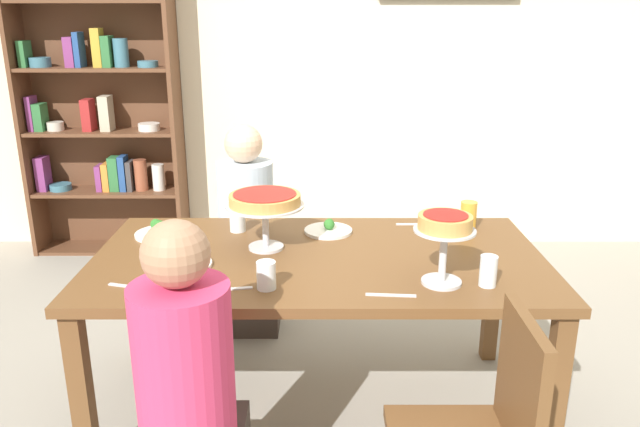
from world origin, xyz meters
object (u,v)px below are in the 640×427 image
Objects in this scene: cutlery_fork_near at (417,224)px; cutlery_knife_near at (392,295)px; salad_plate_spare at (161,231)px; diner_far_left at (249,244)px; water_glass_clear_far at (239,220)px; cutlery_fork_far at (229,289)px; cutlery_knife_far at (132,286)px; salad_plate_near_diner at (182,263)px; deep_dish_pizza_stand at (266,203)px; dining_table at (320,272)px; water_glass_clear_near at (490,271)px; beer_glass_amber_tall at (470,216)px; water_glass_clear_spare at (268,275)px; salad_plate_far_diner at (330,229)px; bookshelf at (101,99)px; personal_pizza_stand at (446,231)px; diner_near_left at (190,421)px.

cutlery_knife_near is (-0.20, -0.78, 0.00)m from cutlery_fork_near.
cutlery_knife_near is at bearing -33.05° from salad_plate_spare.
water_glass_clear_far is at bearing 2.39° from diner_far_left.
cutlery_fork_far and cutlery_knife_far have the same top height.
salad_plate_near_diner is 0.24m from cutlery_knife_far.
cutlery_fork_near is at bearing 6.99° from salad_plate_spare.
deep_dish_pizza_stand is at bearing 56.28° from cutlery_knife_far.
water_glass_clear_near is at bearing -25.86° from dining_table.
beer_glass_amber_tall is 1.29× the size of water_glass_clear_spare.
salad_plate_spare is at bearing 132.73° from water_glass_clear_spare.
salad_plate_near_diner is 2.26× the size of water_glass_clear_far.
salad_plate_near_diner is 1.37× the size of cutlery_fork_near.
water_glass_clear_near is (0.58, -0.59, 0.04)m from salad_plate_far_diner.
cutlery_knife_far is at bearing -179.77° from cutlery_knife_near.
salad_plate_spare is at bearing 157.77° from water_glass_clear_near.
beer_glass_amber_tall is at bearing 23.13° from cutlery_fork_far.
beer_glass_amber_tall is at bearing 19.77° from salad_plate_near_diner.
deep_dish_pizza_stand is at bearing -56.10° from water_glass_clear_far.
water_glass_clear_spare is 0.58× the size of cutlery_fork_far.
deep_dish_pizza_stand is 0.44m from water_glass_clear_spare.
diner_far_left is 0.57m from water_glass_clear_far.
cutlery_knife_near is (1.81, -2.40, -0.38)m from bookshelf.
salad_plate_far_diner is (-0.41, 0.57, -0.20)m from personal_pizza_stand.
diner_near_left reaches higher than salad_plate_near_diner.
cutlery_knife_near is at bearing -14.53° from cutlery_fork_far.
beer_glass_amber_tall is at bearing 36.27° from water_glass_clear_spare.
water_glass_clear_near reaches higher than salad_plate_spare.
diner_near_left reaches higher than water_glass_clear_far.
bookshelf is 12.29× the size of cutlery_knife_far.
diner_far_left is at bearing 133.00° from water_glass_clear_near.
diner_far_left is at bearing 80.56° from salad_plate_near_diner.
deep_dish_pizza_stand reaches higher than cutlery_fork_near.
bookshelf is 18.93× the size of water_glass_clear_near.
personal_pizza_stand is (0.68, -0.36, 0.01)m from deep_dish_pizza_stand.
salad_plate_near_diner is 2.37× the size of water_glass_clear_spare.
water_glass_clear_far is 0.65m from cutlery_fork_far.
cutlery_knife_far reaches higher than dining_table.
salad_plate_near_diner is at bearing -64.85° from bookshelf.
deep_dish_pizza_stand reaches higher than dining_table.
dining_table is 1.62× the size of diner_far_left.
salad_plate_near_diner is 1.37× the size of cutlery_knife_near.
salad_plate_near_diner is 1.12× the size of salad_plate_far_diner.
cutlery_fork_far is at bearing 179.72° from cutlery_knife_near.
salad_plate_far_diner is 0.66m from water_glass_clear_spare.
cutlery_knife_near is (0.21, -0.68, -0.01)m from salad_plate_far_diner.
salad_plate_spare is at bearing 161.45° from deep_dish_pizza_stand.
deep_dish_pizza_stand is 3.16× the size of water_glass_clear_spare.
diner_far_left is 8.53× the size of beer_glass_amber_tall.
bookshelf reaches higher than water_glass_clear_near.
personal_pizza_stand is 1.50× the size of cutlery_knife_near.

